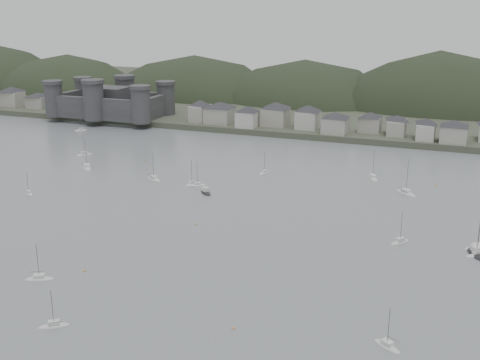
% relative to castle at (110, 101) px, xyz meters
% --- Properties ---
extents(ground, '(900.00, 900.00, 0.00)m').
position_rel_castle_xyz_m(ground, '(120.00, -179.80, -10.96)').
color(ground, slate).
rests_on(ground, ground).
extents(far_shore_land, '(900.00, 250.00, 3.00)m').
position_rel_castle_xyz_m(far_shore_land, '(120.00, 115.20, -9.46)').
color(far_shore_land, '#383D2D').
rests_on(far_shore_land, ground).
extents(forested_ridge, '(851.55, 103.94, 102.57)m').
position_rel_castle_xyz_m(forested_ridge, '(124.83, 89.60, -22.25)').
color(forested_ridge, black).
rests_on(forested_ridge, ground).
extents(castle, '(66.00, 43.00, 20.00)m').
position_rel_castle_xyz_m(castle, '(0.00, 0.00, 0.00)').
color(castle, '#353537').
rests_on(castle, far_shore_land).
extents(waterfront_town, '(451.48, 28.46, 12.92)m').
position_rel_castle_xyz_m(waterfront_town, '(170.59, 3.54, -2.30)').
color(waterfront_town, gray).
rests_on(waterfront_town, far_shore_land).
extents(moored_fleet, '(220.88, 177.04, 13.36)m').
position_rel_castle_xyz_m(moored_fleet, '(104.76, -109.61, -10.79)').
color(moored_fleet, silver).
rests_on(moored_fleet, ground).
extents(motor_launch_near, '(6.62, 9.62, 4.15)m').
position_rel_castle_xyz_m(motor_launch_near, '(196.61, -128.53, -10.68)').
color(motor_launch_near, black).
rests_on(motor_launch_near, ground).
extents(motor_launch_far, '(6.91, 6.93, 3.73)m').
position_rel_castle_xyz_m(motor_launch_far, '(107.36, -105.60, -10.67)').
color(motor_launch_far, black).
rests_on(motor_launch_far, ground).
extents(mooring_buoys, '(197.21, 121.48, 0.70)m').
position_rel_castle_xyz_m(mooring_buoys, '(124.13, -129.79, -10.81)').
color(mooring_buoys, gold).
rests_on(mooring_buoys, ground).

